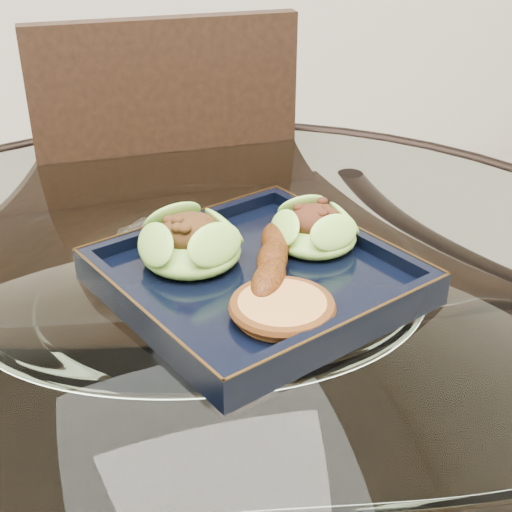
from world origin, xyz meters
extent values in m
cylinder|color=white|center=(0.00, 0.00, 0.76)|extent=(1.10, 1.10, 0.01)
torus|color=black|center=(0.00, 0.00, 0.76)|extent=(1.13, 1.13, 0.02)
cylinder|color=black|center=(0.28, 0.28, 0.38)|extent=(0.04, 0.04, 0.75)
cube|color=black|center=(0.05, 0.26, 0.46)|extent=(0.42, 0.42, 0.04)
cube|color=black|center=(0.05, 0.44, 0.73)|extent=(0.39, 0.03, 0.45)
cylinder|color=black|center=(-0.13, 0.44, 0.22)|extent=(0.03, 0.03, 0.44)
cylinder|color=black|center=(0.23, 0.43, 0.22)|extent=(0.03, 0.03, 0.44)
cube|color=black|center=(0.06, 0.01, 0.77)|extent=(0.35, 0.35, 0.02)
ellipsoid|color=#5FA630|center=(0.00, 0.05, 0.80)|extent=(0.11, 0.11, 0.04)
ellipsoid|color=#6EA730|center=(0.14, 0.05, 0.80)|extent=(0.11, 0.11, 0.03)
ellipsoid|color=#642D0A|center=(0.08, 0.01, 0.80)|extent=(0.09, 0.15, 0.03)
cylinder|color=#BF793F|center=(0.06, -0.07, 0.79)|extent=(0.11, 0.11, 0.02)
camera|label=1|loc=(-0.12, -0.58, 1.14)|focal=50.00mm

